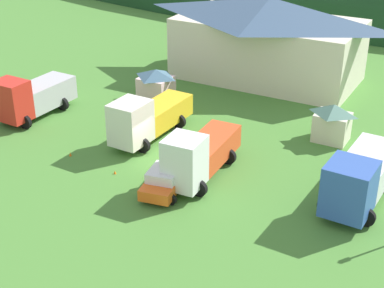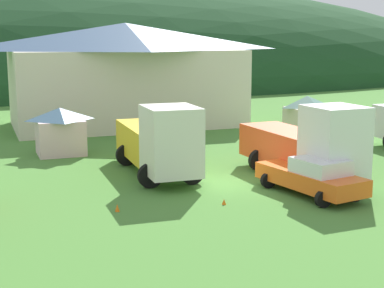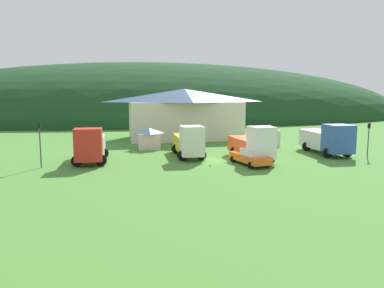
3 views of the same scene
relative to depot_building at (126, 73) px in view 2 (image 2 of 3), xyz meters
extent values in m
plane|color=#477F33|center=(-0.14, -18.82, -3.90)|extent=(200.00, 200.00, 0.00)
ellipsoid|color=#193D1E|center=(-0.14, 45.15, -3.90)|extent=(146.64, 60.00, 29.64)
cube|color=beige|center=(0.00, 0.00, -1.10)|extent=(16.37, 8.83, 5.61)
pyramid|color=#3D5675|center=(0.00, 0.00, 2.69)|extent=(17.68, 9.53, 1.96)
cube|color=beige|center=(9.35, -10.20, -2.85)|extent=(2.44, 2.03, 2.11)
pyramid|color=#4C7A6B|center=(9.35, -10.20, -1.42)|extent=(2.63, 2.19, 0.74)
cube|color=beige|center=(-6.24, -9.53, -2.91)|extent=(2.59, 2.41, 1.97)
pyramid|color=#42667F|center=(-6.24, -9.53, -1.58)|extent=(2.79, 2.60, 0.69)
cube|color=silver|center=(-2.62, -18.53, -1.83)|extent=(2.34, 2.77, 3.04)
cube|color=black|center=(-2.63, -18.66, -1.16)|extent=(1.28, 2.20, 0.97)
cube|color=gold|center=(-2.51, -14.52, -2.53)|extent=(2.41, 5.36, 1.63)
cylinder|color=black|center=(-1.64, -18.55, -3.35)|extent=(1.10, 0.30, 1.10)
cylinder|color=black|center=(-3.60, -18.50, -3.35)|extent=(1.10, 0.30, 1.10)
cylinder|color=black|center=(-1.51, -13.76, -3.35)|extent=(1.10, 0.30, 1.10)
cylinder|color=black|center=(-3.47, -13.70, -3.35)|extent=(1.10, 0.30, 1.10)
cube|color=white|center=(3.63, -21.84, -1.76)|extent=(2.35, 2.44, 3.18)
cube|color=black|center=(3.64, -21.96, -1.06)|extent=(1.29, 1.92, 1.02)
cube|color=#E04C23|center=(3.43, -18.00, -2.55)|extent=(2.51, 5.48, 1.61)
cylinder|color=black|center=(4.59, -21.79, -3.35)|extent=(1.10, 0.30, 1.10)
cylinder|color=black|center=(2.67, -21.89, -3.35)|extent=(1.10, 0.30, 1.10)
cylinder|color=black|center=(4.35, -17.15, -3.35)|extent=(1.10, 0.30, 1.10)
cylinder|color=black|center=(2.42, -17.25, -3.35)|extent=(1.10, 0.30, 1.10)
cube|color=orange|center=(2.46, -21.89, -3.21)|extent=(2.83, 5.40, 0.70)
cube|color=silver|center=(2.57, -22.49, -2.55)|extent=(2.13, 2.34, 0.62)
cylinder|color=black|center=(3.62, -23.45, -3.56)|extent=(0.68, 0.24, 0.68)
cylinder|color=black|center=(1.94, -23.76, -3.56)|extent=(0.68, 0.24, 0.68)
cylinder|color=black|center=(2.99, -20.02, -3.56)|extent=(0.68, 0.24, 0.68)
cylinder|color=black|center=(1.31, -20.32, -3.56)|extent=(0.68, 0.24, 0.68)
cone|color=orange|center=(-1.56, -22.04, -3.90)|extent=(0.36, 0.36, 0.45)
cone|color=orange|center=(-5.79, -21.49, -3.90)|extent=(0.36, 0.36, 0.59)
camera|label=1|loc=(18.99, -48.49, 14.77)|focal=53.86mm
camera|label=2|loc=(-10.63, -42.84, 2.77)|focal=54.95mm
camera|label=3|loc=(-10.21, -55.93, 3.10)|focal=34.96mm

